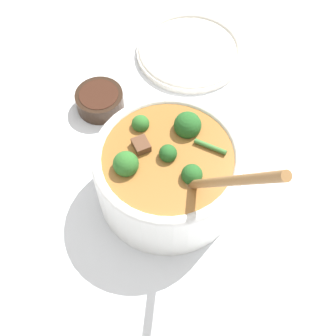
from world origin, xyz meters
TOP-DOWN VIEW (x-y plane):
  - ground_plane at (0.00, 0.00)m, footprint 4.00×4.00m
  - stew_bowl at (0.00, 0.00)m, footprint 0.27×0.22m
  - condiment_bowl at (-0.18, -0.11)m, footprint 0.09×0.09m
  - empty_plate at (-0.31, 0.06)m, footprint 0.21×0.21m

SIDE VIEW (x-z plane):
  - ground_plane at x=0.00m, z-range 0.00..0.00m
  - empty_plate at x=-0.31m, z-range 0.00..0.02m
  - condiment_bowl at x=-0.18m, z-range 0.00..0.04m
  - stew_bowl at x=0.00m, z-range -0.09..0.22m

